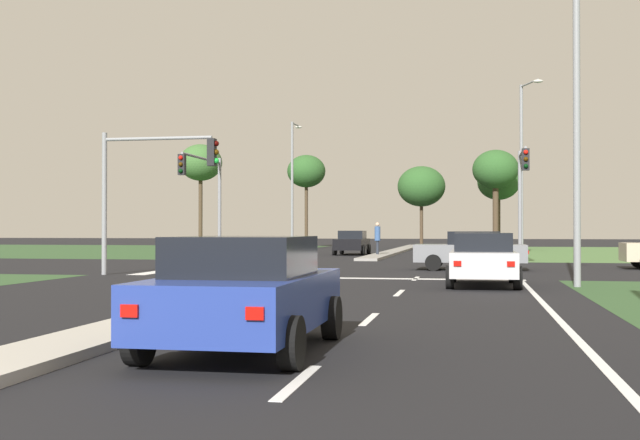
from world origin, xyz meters
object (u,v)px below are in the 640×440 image
at_px(treeline_near, 201,163).
at_px(treeline_third, 421,187).
at_px(car_silver_second, 483,259).
at_px(street_lamp_third, 523,160).
at_px(traffic_signal_far_right, 522,184).
at_px(street_lamp_fourth, 293,179).
at_px(traffic_signal_near_left, 148,176).
at_px(car_blue_fifth, 245,293).
at_px(treeline_fifth, 495,170).
at_px(traffic_signal_far_left, 206,186).
at_px(car_grey_near, 471,250).
at_px(street_lamp_second, 579,79).
at_px(treeline_fourth, 499,182).
at_px(car_black_fourth, 352,242).
at_px(treeline_second, 306,172).
at_px(pedestrian_at_median, 377,235).

bearing_deg(treeline_near, treeline_third, 11.26).
distance_m(car_silver_second, street_lamp_third, 26.11).
height_order(traffic_signal_far_right, street_lamp_fourth, street_lamp_fourth).
xyz_separation_m(street_lamp_fourth, treeline_near, (-9.87, 6.94, 1.95)).
bearing_deg(treeline_near, car_silver_second, -61.22).
relative_size(traffic_signal_near_left, treeline_third, 0.71).
height_order(car_blue_fifth, treeline_fifth, treeline_fifth).
height_order(traffic_signal_far_left, street_lamp_fourth, street_lamp_fourth).
bearing_deg(street_lamp_third, car_grey_near, -100.36).
xyz_separation_m(traffic_signal_far_right, traffic_signal_near_left, (-13.56, -11.52, -0.23)).
xyz_separation_m(street_lamp_second, treeline_fourth, (-0.76, 45.29, -0.30)).
bearing_deg(car_black_fourth, treeline_third, -98.71).
distance_m(treeline_second, treeline_third, 10.20).
relative_size(street_lamp_fourth, treeline_fifth, 1.24).
bearing_deg(car_blue_fifth, treeline_fourth, 84.93).
height_order(traffic_signal_near_left, treeline_near, treeline_near).
xyz_separation_m(street_lamp_fourth, treeline_second, (-0.76, 8.70, 1.20)).
height_order(traffic_signal_near_left, street_lamp_second, street_lamp_second).
bearing_deg(street_lamp_third, pedestrian_at_median, -167.16).
relative_size(traffic_signal_far_right, traffic_signal_near_left, 1.07).
bearing_deg(car_black_fourth, car_silver_second, 106.31).
height_order(car_blue_fifth, street_lamp_fourth, street_lamp_fourth).
height_order(traffic_signal_near_left, street_lamp_fourth, street_lamp_fourth).
relative_size(car_blue_fifth, treeline_second, 0.52).
height_order(street_lamp_fourth, treeline_second, street_lamp_fourth).
distance_m(car_silver_second, treeline_fifth, 41.92).
bearing_deg(car_grey_near, street_lamp_second, -161.57).
xyz_separation_m(car_black_fourth, treeline_fifth, (9.32, 14.88, 5.52)).
distance_m(street_lamp_second, street_lamp_third, 25.67).
xyz_separation_m(car_silver_second, treeline_third, (-4.69, 46.95, 4.58)).
xyz_separation_m(traffic_signal_near_left, street_lamp_third, (14.26, 22.37, 2.22)).
xyz_separation_m(traffic_signal_far_left, pedestrian_at_median, (7.41, 9.44, -2.46)).
bearing_deg(treeline_fifth, street_lamp_fourth, -161.00).
height_order(car_blue_fifth, street_lamp_second, street_lamp_second).
height_order(car_grey_near, treeline_near, treeline_near).
bearing_deg(car_silver_second, treeline_fourth, 87.61).
bearing_deg(car_grey_near, traffic_signal_far_right, -22.01).
height_order(car_silver_second, treeline_second, treeline_second).
xyz_separation_m(traffic_signal_far_left, treeline_second, (-1.37, 30.82, 2.90)).
distance_m(car_blue_fifth, traffic_signal_far_left, 29.15).
bearing_deg(street_lamp_fourth, traffic_signal_far_right, -53.76).
relative_size(car_black_fourth, pedestrian_at_median, 2.32).
relative_size(treeline_fourth, treeline_fifth, 0.89).
distance_m(traffic_signal_near_left, street_lamp_third, 26.62).
bearing_deg(traffic_signal_far_right, car_grey_near, -112.01).
bearing_deg(treeline_fifth, street_lamp_second, -88.46).
distance_m(car_blue_fifth, treeline_fourth, 58.66).
height_order(traffic_signal_far_left, treeline_fourth, treeline_fourth).
distance_m(street_lamp_third, treeline_fifth, 16.08).
distance_m(car_blue_fifth, treeline_fifth, 55.13).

